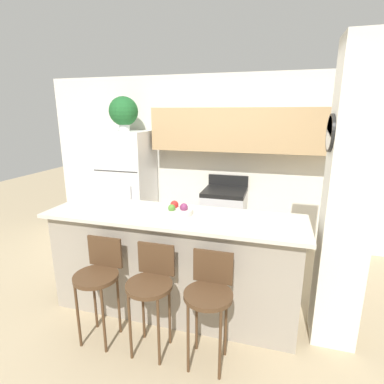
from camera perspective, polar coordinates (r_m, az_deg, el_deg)
ground_plane at (r=3.38m, az=-3.41°, el=-21.28°), size 14.00×14.00×0.00m
wall_back at (r=4.57m, az=5.99°, el=8.02°), size 5.60×0.38×2.55m
pillar_right at (r=2.74m, az=27.51°, el=-1.96°), size 0.38×0.32×2.55m
counter_bar at (r=3.10m, az=-3.56°, el=-13.39°), size 2.52×0.72×1.04m
refrigerator at (r=4.84m, az=-12.13°, el=1.03°), size 0.74×0.71×1.73m
stove_range at (r=4.51m, az=6.11°, el=-5.10°), size 0.61×0.62×1.07m
bar_stool_left at (r=2.83m, az=-17.34°, el=-14.95°), size 0.38×0.38×0.93m
bar_stool_mid at (r=2.61m, az=-7.80°, el=-17.01°), size 0.38×0.38×0.93m
bar_stool_right at (r=2.48m, az=3.32°, el=-18.80°), size 0.38×0.38×0.93m
potted_plant_on_fridge at (r=4.71m, az=-12.90°, el=14.67°), size 0.43×0.43×0.50m
fruit_bowl at (r=2.90m, az=-2.78°, el=-3.48°), size 0.30×0.30×0.12m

